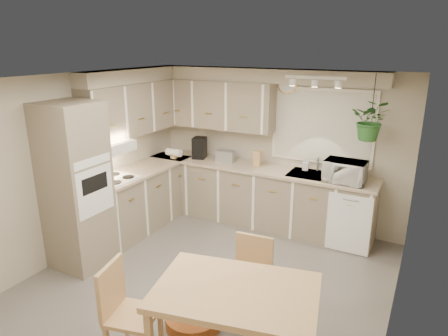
{
  "coord_description": "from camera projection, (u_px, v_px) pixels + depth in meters",
  "views": [
    {
      "loc": [
        2.12,
        -3.61,
        2.74
      ],
      "look_at": [
        -0.09,
        0.55,
        1.27
      ],
      "focal_mm": 32.0,
      "sensor_mm": 36.0,
      "label": 1
    }
  ],
  "objects": [
    {
      "name": "floor",
      "position": [
        209.0,
        282.0,
        4.81
      ],
      "size": [
        4.2,
        4.2,
        0.0
      ],
      "primitive_type": "plane",
      "color": "#656159",
      "rests_on": "ground"
    },
    {
      "name": "ceiling",
      "position": [
        207.0,
        79.0,
        4.1
      ],
      "size": [
        4.2,
        4.2,
        0.0
      ],
      "primitive_type": "plane",
      "color": "white",
      "rests_on": "wall_back"
    },
    {
      "name": "wall_back",
      "position": [
        276.0,
        147.0,
        6.22
      ],
      "size": [
        4.0,
        0.04,
        2.4
      ],
      "primitive_type": "cube",
      "color": "#B6AC97",
      "rests_on": "floor"
    },
    {
      "name": "wall_front",
      "position": [
        51.0,
        283.0,
        2.68
      ],
      "size": [
        4.0,
        0.04,
        2.4
      ],
      "primitive_type": "cube",
      "color": "#B6AC97",
      "rests_on": "floor"
    },
    {
      "name": "wall_left",
      "position": [
        79.0,
        164.0,
        5.35
      ],
      "size": [
        0.04,
        4.2,
        2.4
      ],
      "primitive_type": "cube",
      "color": "#B6AC97",
      "rests_on": "floor"
    },
    {
      "name": "wall_right",
      "position": [
        402.0,
        225.0,
        3.56
      ],
      "size": [
        0.04,
        4.2,
        2.4
      ],
      "primitive_type": "cube",
      "color": "#B6AC97",
      "rests_on": "floor"
    },
    {
      "name": "base_cab_left",
      "position": [
        142.0,
        199.0,
        6.18
      ],
      "size": [
        0.6,
        1.85,
        0.9
      ],
      "primitive_type": "cube",
      "color": "gray",
      "rests_on": "floor"
    },
    {
      "name": "base_cab_back",
      "position": [
        255.0,
        196.0,
        6.28
      ],
      "size": [
        3.6,
        0.6,
        0.9
      ],
      "primitive_type": "cube",
      "color": "gray",
      "rests_on": "floor"
    },
    {
      "name": "counter_left",
      "position": [
        141.0,
        170.0,
        6.03
      ],
      "size": [
        0.64,
        1.89,
        0.04
      ],
      "primitive_type": "cube",
      "color": "tan",
      "rests_on": "base_cab_left"
    },
    {
      "name": "counter_back",
      "position": [
        256.0,
        168.0,
        6.13
      ],
      "size": [
        3.64,
        0.64,
        0.04
      ],
      "primitive_type": "cube",
      "color": "tan",
      "rests_on": "base_cab_back"
    },
    {
      "name": "oven_stack",
      "position": [
        76.0,
        187.0,
        4.93
      ],
      "size": [
        0.65,
        0.65,
        2.1
      ],
      "primitive_type": "cube",
      "color": "gray",
      "rests_on": "floor"
    },
    {
      "name": "wall_oven_face",
      "position": [
        95.0,
        191.0,
        4.79
      ],
      "size": [
        0.02,
        0.56,
        0.58
      ],
      "primitive_type": "cube",
      "color": "white",
      "rests_on": "oven_stack"
    },
    {
      "name": "upper_cab_left",
      "position": [
        135.0,
        108.0,
        5.93
      ],
      "size": [
        0.35,
        2.0,
        0.75
      ],
      "primitive_type": "cube",
      "color": "gray",
      "rests_on": "wall_left"
    },
    {
      "name": "upper_cab_back",
      "position": [
        214.0,
        104.0,
        6.34
      ],
      "size": [
        2.0,
        0.35,
        0.75
      ],
      "primitive_type": "cube",
      "color": "gray",
      "rests_on": "wall_back"
    },
    {
      "name": "soffit_left",
      "position": [
        132.0,
        76.0,
        5.8
      ],
      "size": [
        0.3,
        2.0,
        0.2
      ],
      "primitive_type": "cube",
      "color": "#B6AC97",
      "rests_on": "wall_left"
    },
    {
      "name": "soffit_back",
      "position": [
        262.0,
        75.0,
        5.86
      ],
      "size": [
        3.6,
        0.3,
        0.2
      ],
      "primitive_type": "cube",
      "color": "#B6AC97",
      "rests_on": "wall_back"
    },
    {
      "name": "cooktop",
      "position": [
        115.0,
        179.0,
        5.54
      ],
      "size": [
        0.52,
        0.58,
        0.02
      ],
      "primitive_type": "cube",
      "color": "white",
      "rests_on": "counter_left"
    },
    {
      "name": "range_hood",
      "position": [
        111.0,
        147.0,
        5.41
      ],
      "size": [
        0.4,
        0.6,
        0.14
      ],
      "primitive_type": "cube",
      "color": "white",
      "rests_on": "upper_cab_left"
    },
    {
      "name": "window_blinds",
      "position": [
        322.0,
        126.0,
        5.76
      ],
      "size": [
        1.4,
        0.02,
        1.0
      ],
      "primitive_type": "cube",
      "color": "white",
      "rests_on": "wall_back"
    },
    {
      "name": "window_frame",
      "position": [
        322.0,
        126.0,
        5.77
      ],
      "size": [
        1.5,
        0.02,
        1.1
      ],
      "primitive_type": "cube",
      "color": "white",
      "rests_on": "wall_back"
    },
    {
      "name": "sink",
      "position": [
        313.0,
        178.0,
        5.74
      ],
      "size": [
        0.7,
        0.48,
        0.1
      ],
      "primitive_type": "cube",
      "color": "#95979C",
      "rests_on": "counter_back"
    },
    {
      "name": "dishwasher_front",
      "position": [
        348.0,
        224.0,
        5.36
      ],
      "size": [
        0.58,
        0.02,
        0.83
      ],
      "primitive_type": "cube",
      "color": "white",
      "rests_on": "base_cab_back"
    },
    {
      "name": "track_light_bar",
      "position": [
        315.0,
        77.0,
        5.11
      ],
      "size": [
        0.8,
        0.04,
        0.04
      ],
      "primitive_type": "cube",
      "color": "white",
      "rests_on": "ceiling"
    },
    {
      "name": "wall_clock",
      "position": [
        287.0,
        84.0,
        5.84
      ],
      "size": [
        0.3,
        0.03,
        0.3
      ],
      "primitive_type": "cylinder",
      "rotation": [
        1.57,
        0.0,
        0.0
      ],
      "color": "#E1AA4F",
      "rests_on": "wall_back"
    },
    {
      "name": "dining_table",
      "position": [
        235.0,
        332.0,
        3.37
      ],
      "size": [
        1.48,
        1.14,
        0.83
      ],
      "primitive_type": "cube",
      "rotation": [
        0.0,
        0.0,
        0.21
      ],
      "color": "tan",
      "rests_on": "floor"
    },
    {
      "name": "chair_left",
      "position": [
        133.0,
        313.0,
        3.54
      ],
      "size": [
        0.52,
        0.52,
        0.92
      ],
      "primitive_type": "cube",
      "rotation": [
        0.0,
        0.0,
        -1.34
      ],
      "color": "tan",
      "rests_on": "floor"
    },
    {
      "name": "chair_back",
      "position": [
        248.0,
        283.0,
        4.02
      ],
      "size": [
        0.45,
        0.45,
        0.88
      ],
      "primitive_type": "cube",
      "rotation": [
        0.0,
        0.0,
        3.24
      ],
      "color": "tan",
      "rests_on": "floor"
    },
    {
      "name": "braided_rug",
      "position": [
        209.0,
        289.0,
        4.67
      ],
      "size": [
        1.39,
        1.25,
        0.01
      ],
      "primitive_type": "ellipsoid",
      "rotation": [
        0.0,
        0.0,
        -0.43
      ],
      "color": "black",
      "rests_on": "floor"
    },
    {
      "name": "pet_bed",
      "position": [
        193.0,
        320.0,
        4.05
      ],
      "size": [
        0.73,
        0.73,
        0.13
      ],
      "primitive_type": "cylinder",
      "rotation": [
        0.0,
        0.0,
        -0.35
      ],
      "color": "#9F4A1F",
      "rests_on": "floor"
    },
    {
      "name": "microwave",
      "position": [
        345.0,
        169.0,
        5.39
      ],
      "size": [
        0.55,
        0.32,
        0.37
      ],
      "primitive_type": "imported",
      "rotation": [
        0.0,
        0.0,
        -0.04
      ],
      "color": "white",
      "rests_on": "counter_back"
    },
    {
      "name": "soap_bottle",
      "position": [
        305.0,
        168.0,
        5.92
      ],
      "size": [
        0.12,
        0.2,
        0.09
      ],
      "primitive_type": "imported",
      "rotation": [
        0.0,
        0.0,
        0.2
      ],
      "color": "white",
      "rests_on": "counter_back"
    },
    {
      "name": "hanging_plant",
      "position": [
        371.0,
        125.0,
        5.08
      ],
      "size": [
        0.49,
        0.54,
        0.41
      ],
      "primitive_type": "imported",
      "rotation": [
        0.0,
        0.0,
        0.03
      ],
      "color": "#296327",
      "rests_on": "ceiling"
    },
    {
      "name": "coffee_maker",
      "position": [
        200.0,
        148.0,
        6.54
      ],
      "size": [
        0.25,
        0.28,
        0.35
      ],
      "primitive_type": "cube",
      "rotation": [
        0.0,
        0.0,
        0.26
      ],
      "color": "black",
      "rests_on": "counter_back"
    },
    {
      "name": "toaster",
      "position": [
        226.0,
        156.0,
        6.37
      ],
      "size": [
        0.31,
        0.2,
        0.18
      ],
      "primitive_type": "cube",
      "rotation": [
        0.0,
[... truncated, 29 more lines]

